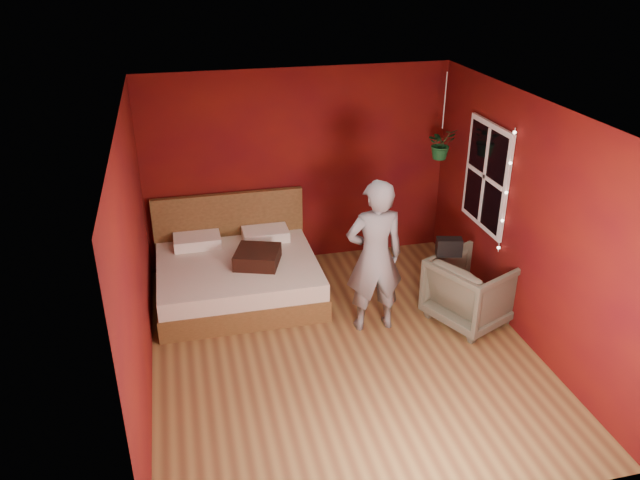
{
  "coord_description": "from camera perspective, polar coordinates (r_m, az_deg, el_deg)",
  "views": [
    {
      "loc": [
        -1.53,
        -5.34,
        4.0
      ],
      "look_at": [
        -0.15,
        0.4,
        1.15
      ],
      "focal_mm": 35.0,
      "sensor_mm": 36.0,
      "label": 1
    }
  ],
  "objects": [
    {
      "name": "armchair",
      "position": [
        7.33,
        13.72,
        -4.5
      ],
      "size": [
        1.12,
        1.11,
        0.78
      ],
      "primitive_type": "imported",
      "rotation": [
        0.0,
        0.0,
        2.0
      ],
      "color": "#5F5F4B",
      "rests_on": "ground"
    },
    {
      "name": "room_walls",
      "position": [
        6.02,
        2.31,
        3.11
      ],
      "size": [
        4.04,
        4.54,
        2.62
      ],
      "color": "#66140A",
      "rests_on": "ground"
    },
    {
      "name": "person",
      "position": [
        6.79,
        5.01,
        -1.54
      ],
      "size": [
        0.66,
        0.44,
        1.78
      ],
      "primitive_type": "imported",
      "rotation": [
        0.0,
        0.0,
        3.12
      ],
      "color": "slate",
      "rests_on": "ground"
    },
    {
      "name": "hanging_plant",
      "position": [
        7.91,
        11.01,
        8.65
      ],
      "size": [
        0.41,
        0.37,
        1.06
      ],
      "color": "silver",
      "rests_on": "room_walls"
    },
    {
      "name": "fairy_lights",
      "position": [
        7.13,
        16.67,
        4.18
      ],
      "size": [
        0.04,
        0.04,
        1.45
      ],
      "color": "silver",
      "rests_on": "room_walls"
    },
    {
      "name": "throw_pillow",
      "position": [
        7.49,
        -5.73,
        -1.55
      ],
      "size": [
        0.64,
        0.64,
        0.18
      ],
      "primitive_type": "cube",
      "rotation": [
        0.0,
        0.0,
        -0.34
      ],
      "color": "black",
      "rests_on": "bed"
    },
    {
      "name": "bed",
      "position": [
        7.77,
        -7.58,
        -3.04
      ],
      "size": [
        1.94,
        1.65,
        1.07
      ],
      "color": "brown",
      "rests_on": "ground"
    },
    {
      "name": "floor",
      "position": [
        6.84,
        2.06,
        -9.98
      ],
      "size": [
        4.5,
        4.5,
        0.0
      ],
      "primitive_type": "plane",
      "color": "brown",
      "rests_on": "ground"
    },
    {
      "name": "handbag",
      "position": [
        7.16,
        11.71,
        -0.62
      ],
      "size": [
        0.31,
        0.21,
        0.2
      ],
      "primitive_type": "cube",
      "rotation": [
        0.0,
        0.0,
        -0.25
      ],
      "color": "black",
      "rests_on": "armchair"
    },
    {
      "name": "window",
      "position": [
        7.57,
        14.94,
        5.65
      ],
      "size": [
        0.05,
        0.97,
        1.27
      ],
      "color": "white",
      "rests_on": "room_walls"
    }
  ]
}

